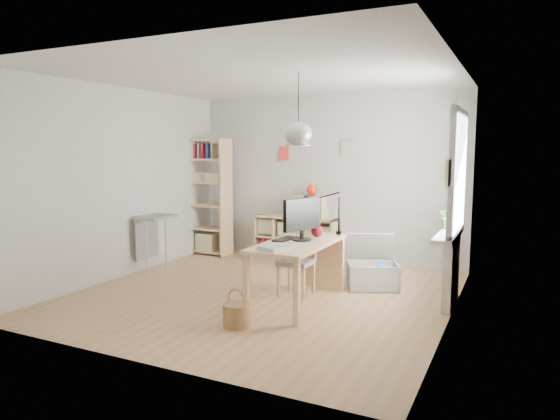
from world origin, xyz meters
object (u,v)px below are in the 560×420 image
at_px(desk, 298,249).
at_px(monitor, 302,217).
at_px(chair, 298,258).
at_px(cube_shelf, 296,241).
at_px(storage_chest, 373,271).
at_px(tall_bookshelf, 207,192).
at_px(drawer_chest, 308,207).

relative_size(desk, monitor, 2.69).
bearing_deg(chair, cube_shelf, 114.22).
relative_size(desk, chair, 1.86).
distance_m(cube_shelf, storage_chest, 1.99).
height_order(desk, cube_shelf, desk).
bearing_deg(cube_shelf, storage_chest, -35.02).
bearing_deg(desk, cube_shelf, 114.61).
height_order(tall_bookshelf, drawer_chest, tall_bookshelf).
bearing_deg(monitor, tall_bookshelf, 164.38).
bearing_deg(storage_chest, drawer_chest, 118.64).
bearing_deg(drawer_chest, tall_bookshelf, -168.47).
distance_m(cube_shelf, drawer_chest, 0.64).
xyz_separation_m(chair, storage_chest, (0.78, 0.70, -0.23)).
distance_m(desk, storage_chest, 1.32).
distance_m(chair, monitor, 0.67).
relative_size(desk, cube_shelf, 1.07).
relative_size(tall_bookshelf, drawer_chest, 3.26).
bearing_deg(chair, desk, -66.83).
relative_size(tall_bookshelf, monitor, 3.59).
height_order(chair, monitor, monitor).
distance_m(cube_shelf, monitor, 2.49).
relative_size(monitor, drawer_chest, 0.91).
distance_m(tall_bookshelf, chair, 2.95).
bearing_deg(chair, drawer_chest, 108.17).
bearing_deg(monitor, desk, -77.30).
bearing_deg(desk, storage_chest, 60.77).
bearing_deg(storage_chest, cube_shelf, 122.01).
bearing_deg(cube_shelf, drawer_chest, -9.71).
xyz_separation_m(chair, drawer_chest, (-0.61, 1.81, 0.44)).
relative_size(storage_chest, monitor, 1.66).
bearing_deg(drawer_chest, desk, -66.40).
height_order(desk, drawer_chest, drawer_chest).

